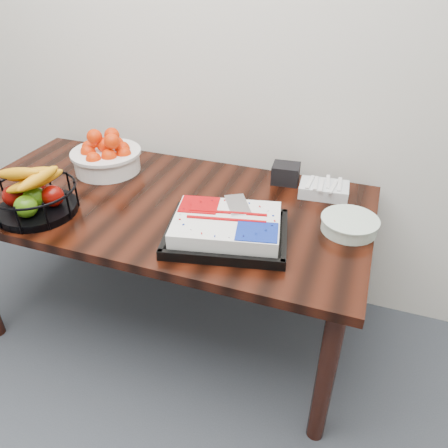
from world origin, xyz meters
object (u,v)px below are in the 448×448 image
(tangerine_bowl, at_px, (106,153))
(plate_stack, at_px, (349,225))
(fruit_basket, at_px, (34,197))
(cake_tray, at_px, (227,228))
(table, at_px, (163,216))
(napkin_box, at_px, (286,174))

(tangerine_bowl, relative_size, plate_stack, 1.51)
(tangerine_bowl, distance_m, plate_stack, 1.19)
(fruit_basket, bearing_deg, cake_tray, 6.59)
(table, height_order, napkin_box, napkin_box)
(table, relative_size, napkin_box, 14.59)
(fruit_basket, xyz_separation_m, napkin_box, (0.91, 0.62, -0.03))
(fruit_basket, bearing_deg, plate_stack, 13.63)
(fruit_basket, height_order, plate_stack, fruit_basket)
(cake_tray, relative_size, tangerine_bowl, 1.54)
(fruit_basket, distance_m, plate_stack, 1.27)
(table, xyz_separation_m, napkin_box, (0.47, 0.35, 0.13))
(plate_stack, bearing_deg, table, -177.96)
(table, xyz_separation_m, plate_stack, (0.80, 0.03, 0.11))
(fruit_basket, bearing_deg, tangerine_bowl, 83.00)
(tangerine_bowl, bearing_deg, napkin_box, 11.45)
(cake_tray, xyz_separation_m, tangerine_bowl, (-0.75, 0.36, 0.05))
(plate_stack, distance_m, napkin_box, 0.46)
(tangerine_bowl, bearing_deg, table, -24.87)
(cake_tray, distance_m, napkin_box, 0.54)
(table, height_order, tangerine_bowl, tangerine_bowl)
(cake_tray, distance_m, tangerine_bowl, 0.83)
(cake_tray, xyz_separation_m, napkin_box, (0.11, 0.53, 0.00))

